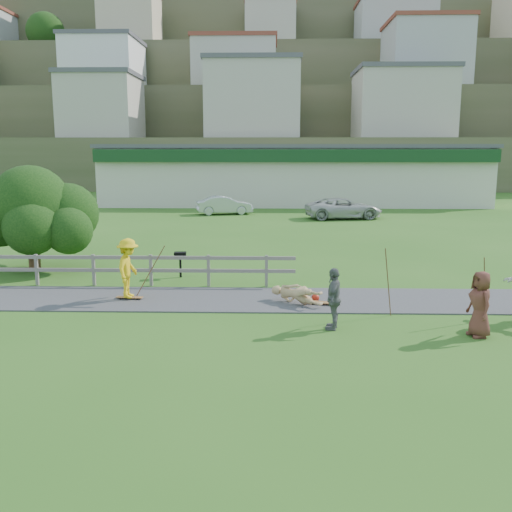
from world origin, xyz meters
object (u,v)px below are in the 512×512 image
(car_silver, at_px, (224,205))
(tree, at_px, (32,230))
(skater_rider, at_px, (128,271))
(car_white, at_px, (344,208))
(skater_fallen, at_px, (297,294))
(spectator_b, at_px, (334,299))
(bbq, at_px, (180,265))
(spectator_c, at_px, (480,304))

(car_silver, xyz_separation_m, tree, (-5.89, -19.76, 0.91))
(skater_rider, xyz_separation_m, car_white, (9.41, 21.79, -0.21))
(skater_fallen, xyz_separation_m, car_white, (4.17, 22.18, 0.40))
(spectator_b, relative_size, car_white, 0.32)
(spectator_b, relative_size, tree, 0.33)
(skater_fallen, relative_size, car_silver, 0.44)
(car_white, distance_m, bbq, 20.26)
(spectator_b, relative_size, bbq, 1.75)
(spectator_b, xyz_separation_m, tree, (-10.98, 7.31, 0.75))
(car_white, bearing_deg, spectator_c, 171.40)
(skater_fallen, relative_size, car_white, 0.34)
(skater_fallen, height_order, spectator_b, spectator_b)
(spectator_c, xyz_separation_m, bbq, (-8.61, 6.60, -0.37))
(spectator_c, bearing_deg, skater_fallen, -133.92)
(spectator_b, bearing_deg, skater_rider, -100.53)
(car_silver, height_order, bbq, car_silver)
(spectator_b, distance_m, spectator_c, 3.64)
(skater_rider, height_order, tree, tree)
(car_silver, relative_size, car_white, 0.78)
(spectator_c, relative_size, car_white, 0.33)
(skater_rider, relative_size, spectator_b, 1.13)
(skater_fallen, distance_m, tree, 11.33)
(car_white, relative_size, tree, 1.04)
(skater_fallen, distance_m, spectator_c, 5.35)
(skater_fallen, distance_m, car_white, 22.58)
(skater_fallen, bearing_deg, bbq, 87.98)
(spectator_c, height_order, tree, tree)
(skater_rider, xyz_separation_m, spectator_c, (9.70, -3.27, -0.09))
(skater_fallen, bearing_deg, spectator_b, -120.06)
(car_silver, bearing_deg, car_white, -119.20)
(spectator_c, height_order, car_silver, spectator_c)
(car_white, bearing_deg, skater_fallen, 160.07)
(skater_fallen, xyz_separation_m, car_silver, (-4.22, 24.70, 0.35))
(spectator_b, relative_size, car_silver, 0.41)
(spectator_b, xyz_separation_m, spectator_c, (3.61, -0.52, 0.02))
(skater_rider, height_order, car_white, skater_rider)
(skater_fallen, distance_m, car_silver, 25.06)
(tree, bearing_deg, skater_fallen, -26.03)
(skater_rider, bearing_deg, car_silver, 1.83)
(skater_rider, xyz_separation_m, tree, (-4.88, 4.55, 0.65))
(spectator_c, height_order, car_white, spectator_c)
(skater_rider, height_order, spectator_c, skater_rider)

